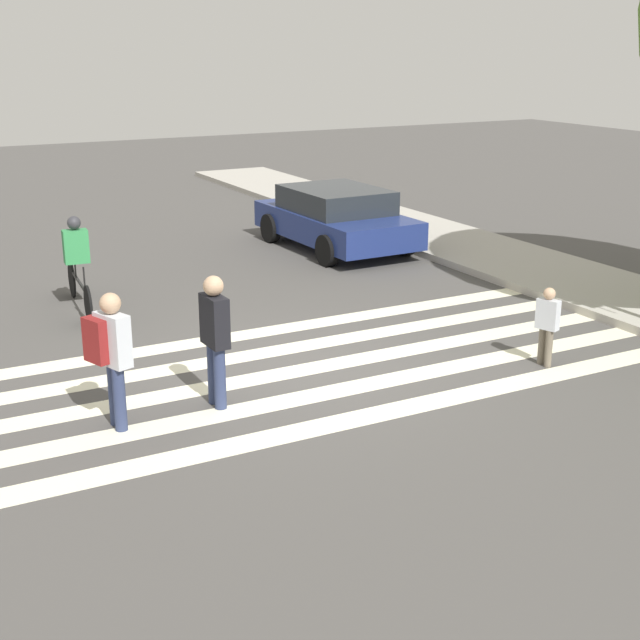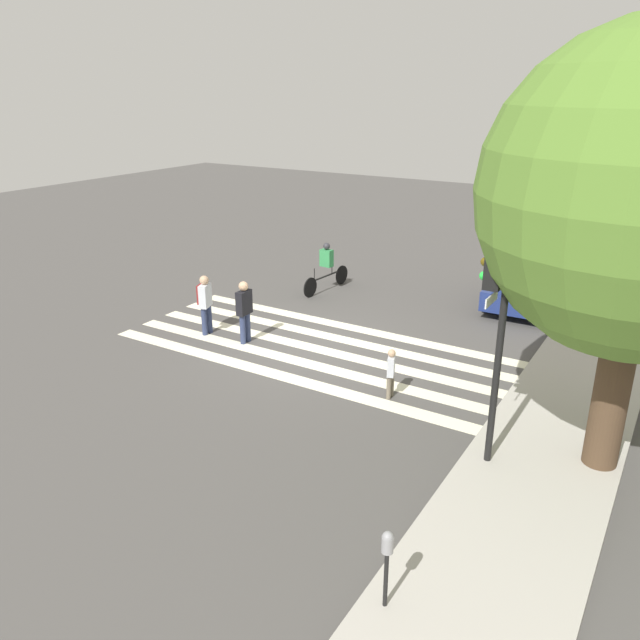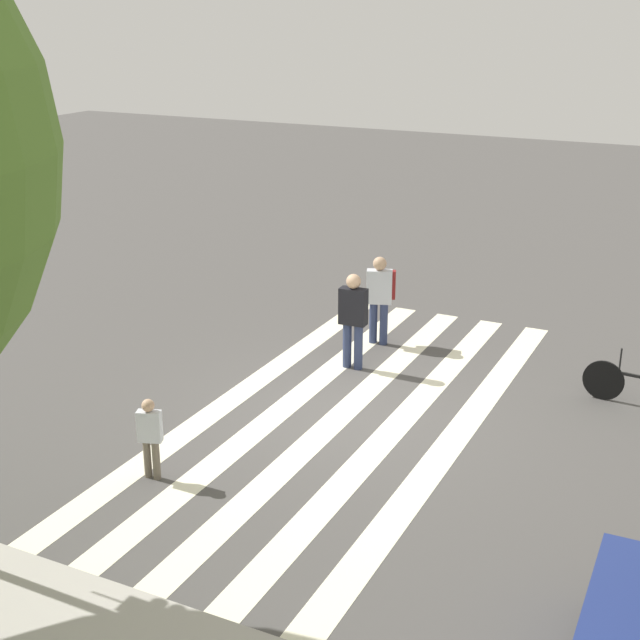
% 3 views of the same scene
% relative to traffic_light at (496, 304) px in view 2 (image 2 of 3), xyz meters
% --- Properties ---
extents(ground_plane, '(60.00, 60.00, 0.00)m').
position_rel_traffic_light_xyz_m(ground_plane, '(-2.89, -5.29, -3.01)').
color(ground_plane, '#4C4947').
extents(sidewalk_curb, '(36.00, 2.50, 0.14)m').
position_rel_traffic_light_xyz_m(sidewalk_curb, '(-2.89, 0.96, -2.94)').
color(sidewalk_curb, '#ADA89E').
rests_on(sidewalk_curb, ground_plane).
extents(crosswalk_stripes, '(3.98, 10.00, 0.01)m').
position_rel_traffic_light_xyz_m(crosswalk_stripes, '(-2.89, -5.29, -3.00)').
color(crosswalk_stripes, '#F2EDCC').
rests_on(crosswalk_stripes, ground_plane).
extents(traffic_light, '(0.60, 0.50, 4.29)m').
position_rel_traffic_light_xyz_m(traffic_light, '(0.00, 0.00, 0.00)').
color(traffic_light, black).
rests_on(traffic_light, ground_plane).
extents(parking_meter, '(0.15, 0.15, 1.27)m').
position_rel_traffic_light_xyz_m(parking_meter, '(3.90, 0.04, -2.06)').
color(parking_meter, black).
rests_on(parking_meter, ground_plane).
extents(pedestrian_adult_tall_backpack, '(0.47, 0.25, 1.66)m').
position_rel_traffic_light_xyz_m(pedestrian_adult_tall_backpack, '(-2.29, -7.00, -2.07)').
color(pedestrian_adult_tall_backpack, navy).
rests_on(pedestrian_adult_tall_backpack, ground_plane).
extents(pedestrian_adult_blue_shirt, '(0.34, 0.23, 1.12)m').
position_rel_traffic_light_xyz_m(pedestrian_adult_blue_shirt, '(-1.47, -2.45, -2.38)').
color(pedestrian_adult_blue_shirt, '#6B6051').
rests_on(pedestrian_adult_blue_shirt, ground_plane).
extents(pedestrian_child_with_backpack, '(0.49, 0.47, 1.63)m').
position_rel_traffic_light_xyz_m(pedestrian_child_with_backpack, '(-2.24, -8.30, -2.05)').
color(pedestrian_child_with_backpack, navy).
rests_on(pedestrian_child_with_backpack, ground_plane).
extents(cyclist_mid_street, '(2.38, 0.42, 1.60)m').
position_rel_traffic_light_xyz_m(cyclist_mid_street, '(-7.18, -7.48, -2.15)').
color(cyclist_mid_street, black).
rests_on(cyclist_mid_street, ground_plane).
extents(car_parked_silver_sedan, '(4.13, 2.15, 1.32)m').
position_rel_traffic_light_xyz_m(car_parked_silver_sedan, '(-9.20, -1.46, -2.32)').
color(car_parked_silver_sedan, navy).
rests_on(car_parked_silver_sedan, ground_plane).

